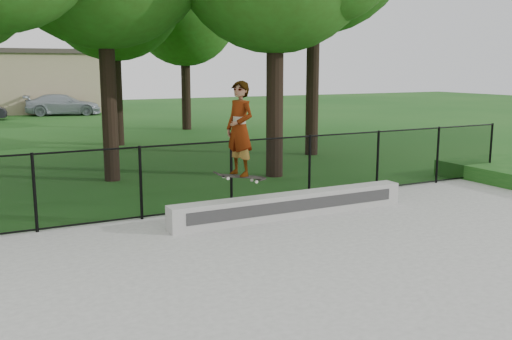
{
  "coord_description": "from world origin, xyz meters",
  "views": [
    {
      "loc": [
        -5.09,
        -5.08,
        3.09
      ],
      "look_at": [
        -0.28,
        4.2,
        1.2
      ],
      "focal_mm": 40.0,
      "sensor_mm": 36.0,
      "label": 1
    }
  ],
  "objects": [
    {
      "name": "chainlink_fence",
      "position": [
        0.0,
        5.9,
        0.81
      ],
      "size": [
        16.06,
        0.06,
        1.5
      ],
      "color": "black",
      "rests_on": "concrete_slab"
    },
    {
      "name": "grind_ledge",
      "position": [
        0.81,
        4.7,
        0.3
      ],
      "size": [
        5.3,
        0.4,
        0.48
      ],
      "primitive_type": "cube",
      "color": "#ACABA7",
      "rests_on": "concrete_slab"
    },
    {
      "name": "car_c",
      "position": [
        0.89,
        33.87,
        0.68
      ],
      "size": [
        4.64,
        2.82,
        1.37
      ],
      "primitive_type": "imported",
      "rotation": [
        0.0,
        0.0,
        1.35
      ],
      "color": "#97A2AC",
      "rests_on": "ground"
    },
    {
      "name": "ground",
      "position": [
        0.0,
        0.0,
        0.0
      ],
      "size": [
        100.0,
        100.0,
        0.0
      ],
      "primitive_type": "plane",
      "color": "#174B15",
      "rests_on": "ground"
    },
    {
      "name": "distant_building",
      "position": [
        -2.0,
        38.0,
        2.16
      ],
      "size": [
        12.4,
        6.4,
        4.3
      ],
      "color": "tan",
      "rests_on": "ground"
    },
    {
      "name": "skater_airborne",
      "position": [
        -0.47,
        4.5,
        1.93
      ],
      "size": [
        0.84,
        0.74,
        1.93
      ],
      "color": "black",
      "rests_on": "ground"
    },
    {
      "name": "concrete_slab",
      "position": [
        0.0,
        0.0,
        0.03
      ],
      "size": [
        14.0,
        12.0,
        0.06
      ],
      "primitive_type": "cube",
      "color": "gray",
      "rests_on": "ground"
    }
  ]
}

